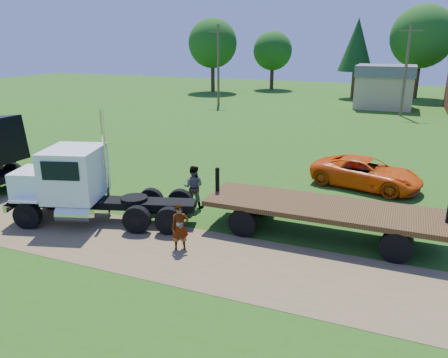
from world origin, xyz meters
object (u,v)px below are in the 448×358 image
at_px(orange_pickup, 366,173).
at_px(white_semi_tractor, 77,184).
at_px(flatbed_trailer, 321,212).
at_px(spectator_a, 180,228).

bearing_deg(orange_pickup, white_semi_tractor, 143.91).
height_order(white_semi_tractor, orange_pickup, white_semi_tractor).
relative_size(white_semi_tractor, flatbed_trailer, 0.88).
xyz_separation_m(orange_pickup, spectator_a, (-5.60, -9.97, 0.10)).
height_order(flatbed_trailer, spectator_a, flatbed_trailer).
distance_m(white_semi_tractor, spectator_a, 5.36).
xyz_separation_m(white_semi_tractor, spectator_a, (5.24, -0.86, -0.72)).
distance_m(orange_pickup, flatbed_trailer, 6.94).
bearing_deg(flatbed_trailer, orange_pickup, 80.88).
bearing_deg(flatbed_trailer, spectator_a, -145.19).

